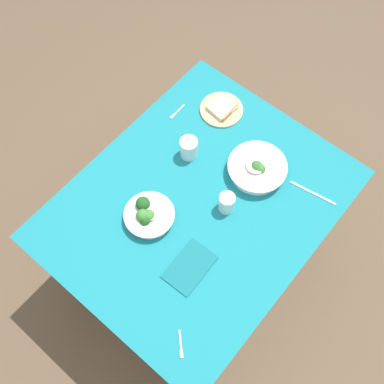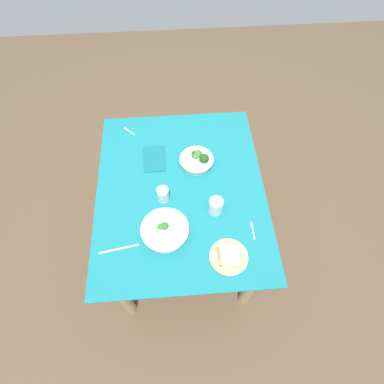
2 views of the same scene
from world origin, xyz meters
name	(u,v)px [view 1 (image 1 of 2)]	position (x,y,z in m)	size (l,w,h in m)	color
ground_plane	(197,257)	(0.00, 0.00, 0.00)	(6.00, 6.00, 0.00)	brown
dining_table	(198,213)	(0.00, 0.00, 0.61)	(1.27, 1.02, 0.72)	#197A84
broccoli_bowl_far	(148,215)	(-0.19, 0.12, 0.75)	(0.22, 0.22, 0.09)	silver
broccoli_bowl_near	(257,169)	(0.29, -0.10, 0.75)	(0.27, 0.27, 0.09)	white
bread_side_plate	(222,109)	(0.45, 0.23, 0.73)	(0.21, 0.21, 0.03)	#D6B27A
water_glass_center	(227,203)	(0.06, -0.10, 0.77)	(0.07, 0.07, 0.10)	silver
water_glass_side	(189,148)	(0.16, 0.19, 0.77)	(0.08, 0.08, 0.10)	silver
fork_by_far_bowl	(181,345)	(-0.50, -0.33, 0.72)	(0.08, 0.08, 0.00)	#B7B7BC
fork_by_near_bowl	(177,112)	(0.30, 0.39, 0.72)	(0.10, 0.01, 0.00)	#B7B7BC
table_knife_left	(313,193)	(0.36, -0.35, 0.72)	(0.22, 0.01, 0.00)	#B7B7BC
napkin_folded_upper	(190,267)	(-0.25, -0.16, 0.72)	(0.21, 0.14, 0.01)	#156870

